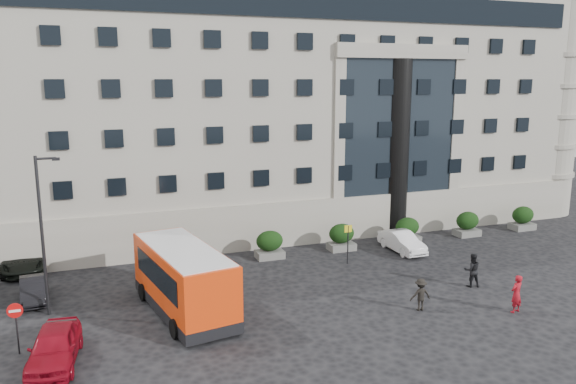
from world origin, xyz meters
The scene contains 21 objects.
ground centered at (0.00, 0.00, 0.00)m, with size 120.00×120.00×0.00m, color black.
civic_building centered at (6.00, 22.00, 9.00)m, with size 44.00×24.00×18.00m, color gray.
entrance_column centered at (12.00, 10.30, 6.50)m, with size 1.80×1.80×13.00m, color black.
hedge_a centered at (-4.00, 7.80, 0.93)m, with size 1.80×1.26×1.84m.
hedge_b centered at (1.20, 7.80, 0.93)m, with size 1.80×1.26×1.84m.
hedge_c centered at (6.40, 7.80, 0.93)m, with size 1.80×1.26×1.84m.
hedge_d centered at (11.60, 7.80, 0.93)m, with size 1.80×1.26×1.84m.
hedge_e centered at (16.80, 7.80, 0.93)m, with size 1.80×1.26×1.84m.
hedge_f centered at (22.00, 7.80, 0.93)m, with size 1.80×1.26×1.84m.
street_lamp centered at (-11.94, 3.00, 4.37)m, with size 1.16×0.18×8.00m.
bus_stop_sign centered at (5.50, 5.00, 1.73)m, with size 0.50×0.08×2.52m.
no_entry_sign centered at (-13.00, -1.04, 1.65)m, with size 0.64×0.16×2.32m.
minibus centered at (-5.57, 1.00, 1.85)m, with size 4.14×8.43×3.37m.
red_truck centered at (-11.96, 18.24, 1.26)m, with size 2.62×4.80×2.47m.
parked_car_a centered at (-11.50, -2.46, 0.77)m, with size 1.83×4.54×1.55m, color maroon.
parked_car_b centered at (-12.81, 5.24, 0.62)m, with size 1.30×3.74×1.23m, color black.
parked_car_d centered at (-13.81, 10.86, 0.74)m, with size 2.47×5.35×1.49m, color black.
white_taxi centered at (10.12, 6.06, 0.69)m, with size 1.46×4.19×1.38m, color white.
pedestrian_a centered at (10.10, -4.77, 0.98)m, with size 0.71×0.47×1.95m, color #A1101B.
pedestrian_b centered at (10.33, -1.02, 0.97)m, with size 0.94×0.73×1.93m, color black.
pedestrian_c centered at (5.72, -2.90, 0.83)m, with size 1.08×0.62×1.67m, color black.
Camera 1 is at (-9.82, -25.77, 11.54)m, focal length 35.00 mm.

